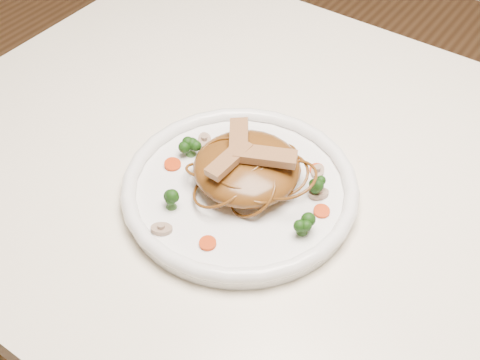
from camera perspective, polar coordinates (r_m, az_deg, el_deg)
The scene contains 19 objects.
table at distance 0.91m, azimuth 7.40°, elevation -5.25°, with size 1.20×0.80×0.75m.
plate at distance 0.82m, azimuth 0.00°, elevation -1.08°, with size 0.30×0.30×0.02m, color white.
noodle_mound at distance 0.81m, azimuth 0.63°, elevation 1.15°, with size 0.14×0.14×0.04m, color brown.
chicken_a at distance 0.78m, azimuth 2.31°, elevation 2.17°, with size 0.08×0.03×0.01m, color #A0754B.
chicken_b at distance 0.80m, azimuth -0.11°, elevation 3.70°, with size 0.07×0.02×0.01m, color #A0754B.
chicken_c at distance 0.78m, azimuth -0.98°, elevation 1.86°, with size 0.07×0.02×0.01m, color #A0754B.
broccoli_0 at distance 0.80m, azimuth 6.81°, elevation -0.23°, with size 0.03×0.03×0.03m, color #17440E, non-canonical shape.
broccoli_1 at distance 0.85m, azimuth -4.50°, elevation 3.05°, with size 0.03×0.03×0.03m, color #17440E, non-canonical shape.
broccoli_2 at distance 0.78m, azimuth -6.29°, elevation -1.60°, with size 0.03×0.03×0.03m, color #17440E, non-canonical shape.
broccoli_3 at distance 0.76m, azimuth 5.68°, elevation -3.96°, with size 0.03×0.03×0.03m, color #17440E, non-canonical shape.
carrot_0 at distance 0.84m, azimuth 6.94°, elevation 0.93°, with size 0.02×0.02×0.01m, color #B13206.
carrot_1 at distance 0.85m, azimuth -6.11°, elevation 1.39°, with size 0.02×0.02×0.01m, color #B13206.
carrot_2 at distance 0.79m, azimuth 7.37°, elevation -2.82°, with size 0.02×0.02×0.01m, color #B13206.
carrot_3 at distance 0.87m, azimuth 1.80°, elevation 3.16°, with size 0.02×0.02×0.01m, color #B13206.
carrot_4 at distance 0.75m, azimuth -2.93°, elevation -5.73°, with size 0.02×0.02×0.01m, color #B13206.
mushroom_0 at distance 0.77m, azimuth -7.09°, elevation -4.41°, with size 0.03×0.03×0.01m, color tan.
mushroom_1 at distance 0.81m, azimuth 7.12°, elevation -1.23°, with size 0.03×0.03×0.01m, color tan.
mushroom_2 at distance 0.88m, azimuth -3.23°, elevation 3.56°, with size 0.03×0.03×0.01m, color tan.
mushroom_3 at distance 0.84m, azimuth 7.01°, elevation 0.75°, with size 0.02×0.02×0.01m, color tan.
Camera 1 is at (0.24, -0.54, 1.35)m, focal length 47.27 mm.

